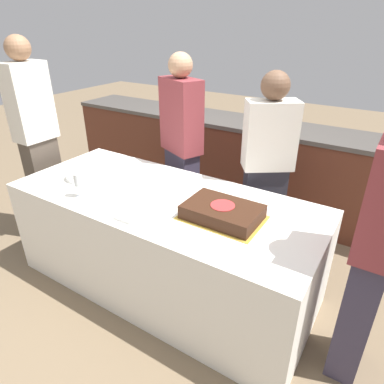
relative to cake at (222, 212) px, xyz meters
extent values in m
plane|color=#7A664C|center=(-0.48, 0.03, -0.80)|extent=(14.00, 14.00, 0.00)
cube|color=#5B2D1E|center=(-0.48, 1.57, -0.36)|extent=(4.40, 0.55, 0.88)
cube|color=#4C4742|center=(-0.48, 1.57, 0.10)|extent=(4.40, 0.58, 0.04)
cube|color=white|center=(-0.48, 0.03, -0.42)|extent=(2.19, 0.93, 0.76)
cube|color=gold|center=(0.00, 0.00, -0.04)|extent=(0.49, 0.34, 0.00)
cube|color=#381E11|center=(0.00, 0.00, 0.00)|extent=(0.45, 0.30, 0.08)
cylinder|color=red|center=(0.00, 0.00, 0.05)|extent=(0.15, 0.15, 0.00)
cylinder|color=white|center=(-1.18, -0.05, -0.02)|extent=(0.23, 0.23, 0.05)
cylinder|color=white|center=(-0.95, -0.27, -0.04)|extent=(0.07, 0.07, 0.00)
cylinder|color=white|center=(-0.95, -0.27, 0.00)|extent=(0.01, 0.01, 0.08)
cylinder|color=white|center=(-0.95, -0.27, 0.09)|extent=(0.06, 0.06, 0.09)
cylinder|color=white|center=(-0.02, 0.28, -0.04)|extent=(0.17, 0.17, 0.00)
cube|color=white|center=(-0.49, -0.33, -0.03)|extent=(0.13, 0.08, 0.02)
cube|color=#282833|center=(0.00, 0.72, -0.38)|extent=(0.35, 0.31, 0.84)
cube|color=silver|center=(0.00, 0.72, 0.29)|extent=(0.42, 0.38, 0.50)
sphere|color=brown|center=(0.00, 0.72, 0.64)|extent=(0.20, 0.20, 0.20)
cube|color=#4C4238|center=(-1.80, 0.03, -0.33)|extent=(0.16, 0.27, 0.94)
cube|color=silver|center=(-1.80, 0.03, 0.45)|extent=(0.20, 0.32, 0.62)
sphere|color=#936B4C|center=(-1.80, 0.03, 0.85)|extent=(0.19, 0.19, 0.19)
cube|color=#383347|center=(0.84, 0.03, -0.40)|extent=(0.16, 0.30, 0.82)
cube|color=#383347|center=(-0.78, 0.72, -0.39)|extent=(0.36, 0.28, 0.83)
cube|color=brown|center=(-0.78, 0.72, 0.33)|extent=(0.43, 0.34, 0.61)
sphere|color=tan|center=(-0.78, 0.72, 0.73)|extent=(0.20, 0.20, 0.20)
camera|label=1|loc=(0.81, -1.62, 1.05)|focal=32.00mm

